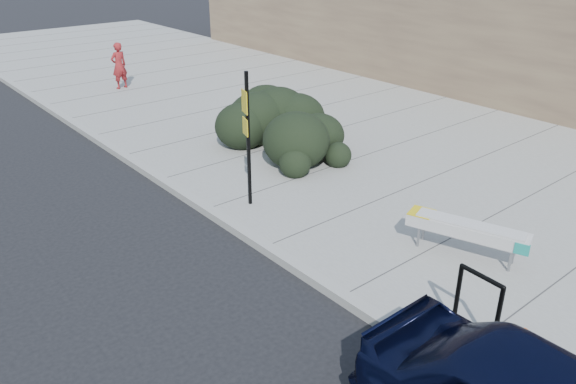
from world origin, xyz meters
name	(u,v)px	position (x,y,z in m)	size (l,w,h in m)	color
ground	(344,302)	(0.00, 0.00, 0.00)	(120.00, 120.00, 0.00)	black
sidewalk_near	(359,141)	(5.60, 5.00, 0.07)	(11.20, 50.00, 0.15)	gray
curb_near	(185,195)	(0.00, 5.00, 0.08)	(0.22, 50.00, 0.17)	#9E9E99
bench	(467,230)	(2.50, -0.50, 0.66)	(1.08, 2.16, 0.64)	gray
bike_rack	(478,300)	(0.66, -1.89, 0.79)	(0.11, 0.73, 1.06)	black
sign_post	(247,132)	(0.78, 3.64, 1.74)	(0.15, 0.32, 2.83)	black
hedge	(278,116)	(3.52, 6.05, 0.97)	(2.19, 4.38, 1.64)	black
pedestrian	(119,66)	(2.88, 14.42, 0.98)	(0.60, 0.40, 1.66)	maroon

